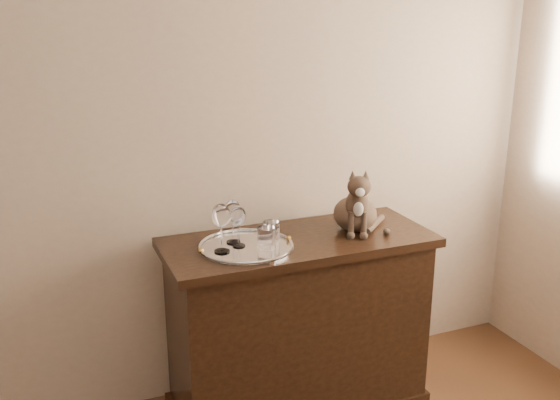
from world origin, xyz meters
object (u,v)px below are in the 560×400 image
Objects in this scene: tray at (246,248)px; tumbler_a at (267,238)px; sideboard at (298,325)px; wine_glass_d at (238,227)px; wine_glass_c at (221,228)px; tumbler_c at (271,231)px; cat at (356,198)px; wine_glass_b at (233,221)px.

tumbler_a reaches higher than tray.
wine_glass_d is (-0.28, -0.01, 0.52)m from sideboard.
tumbler_c is at bearing 11.66° from wine_glass_c.
wine_glass_c is 0.09m from wine_glass_d.
cat is (0.56, 0.02, 0.06)m from wine_glass_d.
cat is at bearing -3.14° from wine_glass_b.
wine_glass_d is 0.57× the size of cat.
tray is at bearing -173.31° from sideboard.
tray reaches higher than sideboard.
wine_glass_c is at bearing 171.73° from tumbler_a.
wine_glass_b is at bearing 47.92° from wine_glass_c.
wine_glass_d reaches higher than tumbler_c.
tray is 2.29× the size of wine_glass_d.
cat is at bearing 9.86° from tumbler_a.
wine_glass_b is at bearing 134.81° from tumbler_a.
cat is (0.41, 0.00, 0.10)m from tumbler_c.
wine_glass_d is at bearing 143.73° from tray.
wine_glass_b is (-0.29, 0.04, 0.53)m from sideboard.
tray is 4.84× the size of tumbler_c.
wine_glass_c is 2.51× the size of tumbler_c.
wine_glass_d is (-0.03, 0.02, 0.09)m from tray.
wine_glass_d is 1.96× the size of tumbler_a.
tumbler_a is at bearing -123.72° from tumbler_c.
tumbler_c is (0.24, 0.05, -0.06)m from wine_glass_c.
tumbler_c is (0.05, 0.08, -0.00)m from tumbler_a.
cat reaches higher than tray.
sideboard is 6.30× the size of wine_glass_b.
cat reaches higher than wine_glass_d.
wine_glass_d is 0.13m from tumbler_a.
tray is (-0.26, -0.03, 0.43)m from sideboard.
wine_glass_c reaches higher than wine_glass_d.
wine_glass_c is 0.20m from tumbler_a.
tray is 0.16m from wine_glass_c.
tray is at bearing 150.89° from tumbler_a.
tumbler_a is (0.11, -0.11, -0.05)m from wine_glass_b.
tray is 1.31× the size of cat.
wine_glass_b reaches higher than sideboard.
tumbler_c is (0.16, -0.04, -0.05)m from wine_glass_b.
wine_glass_c reaches higher than tumbler_a.
wine_glass_d is at bearing 22.34° from wine_glass_c.
wine_glass_b reaches higher than wine_glass_d.
cat is at bearing 0.54° from tumbler_c.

